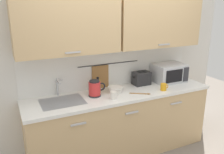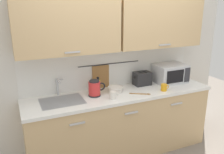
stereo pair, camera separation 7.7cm
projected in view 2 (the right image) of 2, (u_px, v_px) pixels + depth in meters
counter_unit at (120, 123)px, 3.30m from camera, size 2.53×0.64×0.90m
back_wall_assembly at (114, 43)px, 3.20m from camera, size 3.70×0.41×2.50m
sink_faucet at (58, 85)px, 3.03m from camera, size 0.09×0.17×0.22m
microwave at (170, 73)px, 3.56m from camera, size 0.46×0.35×0.27m
electric_kettle at (95, 88)px, 3.03m from camera, size 0.23×0.16×0.21m
dish_soap_bottle at (98, 85)px, 3.20m from camera, size 0.06×0.06×0.20m
mug_near_sink at (113, 95)px, 2.96m from camera, size 0.12×0.08×0.09m
mixing_bowl at (116, 89)px, 3.17m from camera, size 0.21×0.21×0.08m
toaster at (142, 78)px, 3.45m from camera, size 0.26×0.17×0.19m
mug_by_kettle at (164, 87)px, 3.22m from camera, size 0.12×0.08×0.09m
wooden_spoon at (143, 94)px, 3.11m from camera, size 0.25×0.17×0.01m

